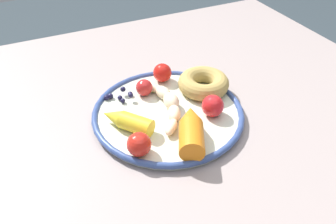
% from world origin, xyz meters
% --- Properties ---
extents(dining_table, '(0.97, 0.88, 0.75)m').
position_xyz_m(dining_table, '(0.00, 0.00, 0.66)').
color(dining_table, gray).
rests_on(dining_table, ground_plane).
extents(plate, '(0.30, 0.30, 0.02)m').
position_xyz_m(plate, '(-0.06, -0.02, 0.76)').
color(plate, silver).
rests_on(plate, dining_table).
extents(banana, '(0.07, 0.18, 0.03)m').
position_xyz_m(banana, '(-0.05, -0.01, 0.78)').
color(banana, beige).
rests_on(banana, plate).
extents(carrot_orange, '(0.09, 0.13, 0.04)m').
position_xyz_m(carrot_orange, '(-0.05, -0.11, 0.79)').
color(carrot_orange, orange).
rests_on(carrot_orange, plate).
extents(carrot_yellow, '(0.09, 0.10, 0.03)m').
position_xyz_m(carrot_yellow, '(-0.15, -0.03, 0.78)').
color(carrot_yellow, yellow).
rests_on(carrot_yellow, plate).
extents(donut, '(0.13, 0.13, 0.04)m').
position_xyz_m(donut, '(0.04, 0.02, 0.78)').
color(donut, tan).
rests_on(donut, plate).
extents(blueberry_pile, '(0.06, 0.04, 0.02)m').
position_xyz_m(blueberry_pile, '(-0.13, 0.06, 0.78)').
color(blueberry_pile, '#191638').
rests_on(blueberry_pile, plate).
extents(tomato_near, '(0.04, 0.04, 0.04)m').
position_xyz_m(tomato_near, '(0.01, -0.06, 0.79)').
color(tomato_near, red).
rests_on(tomato_near, plate).
extents(tomato_mid, '(0.04, 0.04, 0.04)m').
position_xyz_m(tomato_mid, '(-0.02, 0.09, 0.79)').
color(tomato_mid, red).
rests_on(tomato_mid, plate).
extents(tomato_far, '(0.04, 0.04, 0.04)m').
position_xyz_m(tomato_far, '(-0.15, -0.10, 0.79)').
color(tomato_far, red).
rests_on(tomato_far, plate).
extents(tomato_extra, '(0.03, 0.03, 0.03)m').
position_xyz_m(tomato_extra, '(-0.08, 0.05, 0.78)').
color(tomato_extra, red).
rests_on(tomato_extra, plate).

